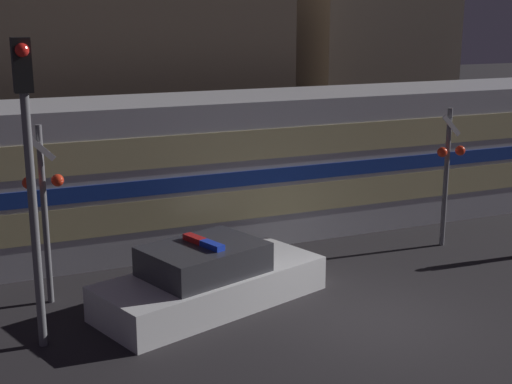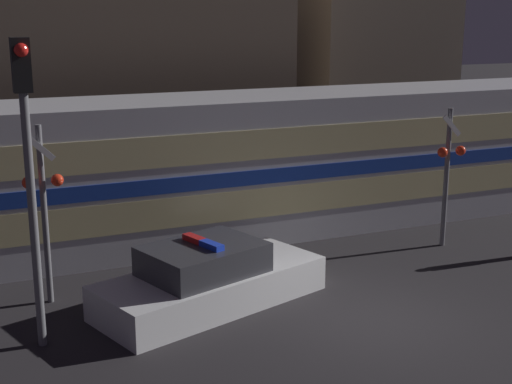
{
  "view_description": "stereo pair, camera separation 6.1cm",
  "coord_description": "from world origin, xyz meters",
  "px_view_note": "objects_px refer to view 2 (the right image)",
  "views": [
    {
      "loc": [
        -7.28,
        -11.01,
        5.8
      ],
      "look_at": [
        -0.6,
        4.19,
        1.69
      ],
      "focal_mm": 50.0,
      "sensor_mm": 36.0,
      "label": 1
    },
    {
      "loc": [
        -7.23,
        -11.04,
        5.8
      ],
      "look_at": [
        -0.6,
        4.19,
        1.69
      ],
      "focal_mm": 50.0,
      "sensor_mm": 36.0,
      "label": 2
    }
  ],
  "objects_px": {
    "crossing_signal_near": "(448,168)",
    "traffic_light_corner": "(28,151)",
    "police_car": "(209,280)",
    "train": "(289,161)"
  },
  "relations": [
    {
      "from": "police_car",
      "to": "traffic_light_corner",
      "type": "bearing_deg",
      "value": 171.27
    },
    {
      "from": "crossing_signal_near",
      "to": "traffic_light_corner",
      "type": "height_order",
      "value": "traffic_light_corner"
    },
    {
      "from": "train",
      "to": "traffic_light_corner",
      "type": "bearing_deg",
      "value": -145.85
    },
    {
      "from": "train",
      "to": "traffic_light_corner",
      "type": "relative_size",
      "value": 3.41
    },
    {
      "from": "police_car",
      "to": "train",
      "type": "bearing_deg",
      "value": 30.39
    },
    {
      "from": "police_car",
      "to": "traffic_light_corner",
      "type": "height_order",
      "value": "traffic_light_corner"
    },
    {
      "from": "train",
      "to": "crossing_signal_near",
      "type": "bearing_deg",
      "value": -48.22
    },
    {
      "from": "police_car",
      "to": "traffic_light_corner",
      "type": "distance_m",
      "value": 4.59
    },
    {
      "from": "police_car",
      "to": "crossing_signal_near",
      "type": "distance_m",
      "value": 7.18
    },
    {
      "from": "traffic_light_corner",
      "to": "train",
      "type": "bearing_deg",
      "value": 34.15
    }
  ]
}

